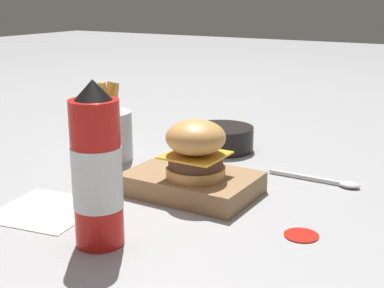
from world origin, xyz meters
TOP-DOWN VIEW (x-y plane):
  - ground_plane at (0.00, 0.00)m, footprint 6.00×6.00m
  - serving_board at (-0.01, 0.01)m, footprint 0.21×0.14m
  - burger at (0.01, 0.00)m, footprint 0.10×0.10m
  - ketchup_bottle at (-0.02, -0.21)m, footprint 0.06×0.06m
  - fries_basket at (-0.25, 0.09)m, footprint 0.10×0.10m
  - side_bowl at (-0.08, 0.26)m, footprint 0.13×0.13m
  - spoon at (0.18, 0.17)m, footprint 0.16×0.03m
  - ketchup_puddle at (0.20, -0.05)m, footprint 0.05×0.05m
  - parchment_square at (-0.16, -0.17)m, footprint 0.16×0.16m

SIDE VIEW (x-z plane):
  - ground_plane at x=0.00m, z-range 0.00..0.00m
  - parchment_square at x=-0.16m, z-range 0.00..0.00m
  - ketchup_puddle at x=0.20m, z-range 0.00..0.00m
  - spoon at x=0.18m, z-range 0.00..0.01m
  - serving_board at x=-0.01m, z-range 0.00..0.03m
  - side_bowl at x=-0.08m, z-range 0.00..0.05m
  - fries_basket at x=-0.25m, z-range -0.03..0.13m
  - burger at x=0.01m, z-range 0.04..0.13m
  - ketchup_bottle at x=-0.02m, z-range -0.01..0.21m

